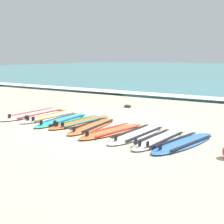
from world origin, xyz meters
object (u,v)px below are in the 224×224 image
at_px(surfboard_0, 36,114).
at_px(surfboard_7, 160,139).
at_px(surfboard_2, 62,120).
at_px(surfboard_5, 113,131).
at_px(surfboard_8, 184,143).
at_px(surfboard_1, 52,116).
at_px(surfboard_3, 81,122).
at_px(surfboard_6, 138,134).
at_px(surfboard_4, 93,126).

xyz_separation_m(surfboard_0, surfboard_7, (4.20, -0.67, 0.00)).
distance_m(surfboard_2, surfboard_5, 1.80).
distance_m(surfboard_2, surfboard_7, 2.99).
distance_m(surfboard_0, surfboard_8, 4.76).
relative_size(surfboard_1, surfboard_8, 1.04).
bearing_deg(surfboard_3, surfboard_6, -10.35).
relative_size(surfboard_1, surfboard_4, 1.09).
bearing_deg(surfboard_4, surfboard_5, -13.91).
distance_m(surfboard_5, surfboard_7, 1.19).
xyz_separation_m(surfboard_2, surfboard_5, (1.78, -0.31, 0.00)).
distance_m(surfboard_1, surfboard_5, 2.39).
distance_m(surfboard_3, surfboard_6, 1.83).
xyz_separation_m(surfboard_2, surfboard_6, (2.38, -0.24, -0.00)).
bearing_deg(surfboard_1, surfboard_4, -11.92).
bearing_deg(surfboard_3, surfboard_4, -23.66).
relative_size(surfboard_0, surfboard_3, 1.13).
bearing_deg(surfboard_4, surfboard_7, -7.70).
distance_m(surfboard_0, surfboard_2, 1.27).
height_order(surfboard_0, surfboard_4, same).
xyz_separation_m(surfboard_4, surfboard_5, (0.68, -0.17, -0.00)).
bearing_deg(surfboard_4, surfboard_6, -4.61).
height_order(surfboard_6, surfboard_8, same).
height_order(surfboard_1, surfboard_4, same).
bearing_deg(surfboard_8, surfboard_1, 171.65).
xyz_separation_m(surfboard_1, surfboard_8, (4.03, -0.59, -0.00)).
distance_m(surfboard_1, surfboard_8, 4.07).
bearing_deg(surfboard_6, surfboard_2, 174.15).
relative_size(surfboard_5, surfboard_8, 0.99).
height_order(surfboard_0, surfboard_6, same).
relative_size(surfboard_0, surfboard_5, 1.19).
bearing_deg(surfboard_2, surfboard_3, 8.36).
height_order(surfboard_0, surfboard_3, same).
bearing_deg(surfboard_5, surfboard_8, -2.50).
bearing_deg(surfboard_5, surfboard_4, 166.09).
height_order(surfboard_2, surfboard_3, same).
distance_m(surfboard_0, surfboard_3, 1.83).
distance_m(surfboard_1, surfboard_7, 3.57).
bearing_deg(surfboard_7, surfboard_8, 1.04).
height_order(surfboard_2, surfboard_7, same).
bearing_deg(surfboard_1, surfboard_8, -8.35).
xyz_separation_m(surfboard_2, surfboard_7, (2.96, -0.39, 0.00)).
xyz_separation_m(surfboard_0, surfboard_2, (1.24, -0.28, 0.00)).
relative_size(surfboard_6, surfboard_8, 1.03).
xyz_separation_m(surfboard_3, surfboard_4, (0.51, -0.23, -0.00)).
height_order(surfboard_4, surfboard_5, same).
height_order(surfboard_4, surfboard_8, same).
relative_size(surfboard_2, surfboard_5, 0.99).
bearing_deg(surfboard_6, surfboard_0, 171.78).
relative_size(surfboard_3, surfboard_8, 1.04).
xyz_separation_m(surfboard_7, surfboard_8, (0.51, 0.01, -0.00)).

